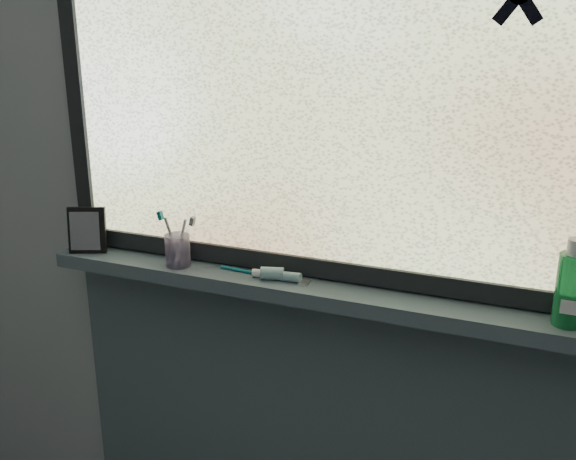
% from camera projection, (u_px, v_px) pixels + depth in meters
% --- Properties ---
extents(wall_back, '(3.00, 0.01, 2.50)m').
position_uv_depth(wall_back, '(336.00, 192.00, 1.64)').
color(wall_back, '#9EA3A8').
rests_on(wall_back, ground).
extents(windowsill, '(1.62, 0.14, 0.04)m').
position_uv_depth(windowsill, '(325.00, 293.00, 1.65)').
color(windowsill, '#45535C').
rests_on(windowsill, wall_back).
extents(sill_apron, '(1.62, 0.02, 0.98)m').
position_uv_depth(sill_apron, '(328.00, 448.00, 1.86)').
color(sill_apron, '#45535C').
rests_on(sill_apron, floor).
extents(window_pane, '(1.50, 0.01, 1.00)m').
position_uv_depth(window_pane, '(336.00, 81.00, 1.54)').
color(window_pane, silver).
rests_on(window_pane, wall_back).
extents(frame_bottom, '(1.60, 0.03, 0.05)m').
position_uv_depth(frame_bottom, '(331.00, 269.00, 1.68)').
color(frame_bottom, black).
rests_on(frame_bottom, windowsill).
extents(frame_left, '(0.05, 0.03, 1.10)m').
position_uv_depth(frame_left, '(75.00, 73.00, 1.81)').
color(frame_left, black).
rests_on(frame_left, wall_back).
extents(vanity_mirror, '(0.12, 0.09, 0.14)m').
position_uv_depth(vanity_mirror, '(87.00, 230.00, 1.87)').
color(vanity_mirror, black).
rests_on(vanity_mirror, windowsill).
extents(toothpaste_tube, '(0.19, 0.08, 0.03)m').
position_uv_depth(toothpaste_tube, '(279.00, 274.00, 1.67)').
color(toothpaste_tube, silver).
rests_on(toothpaste_tube, windowsill).
extents(toothbrush_cup, '(0.07, 0.07, 0.09)m').
position_uv_depth(toothbrush_cup, '(178.00, 250.00, 1.77)').
color(toothbrush_cup, '#A994C4').
rests_on(toothbrush_cup, windowsill).
extents(toothbrush_lying, '(0.21, 0.04, 0.01)m').
position_uv_depth(toothbrush_lying, '(248.00, 271.00, 1.73)').
color(toothbrush_lying, '#0C6B73').
rests_on(toothbrush_lying, windowsill).
extents(mouthwash_bottle, '(0.08, 0.08, 0.17)m').
position_uv_depth(mouthwash_bottle, '(572.00, 283.00, 1.40)').
color(mouthwash_bottle, green).
rests_on(mouthwash_bottle, windowsill).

